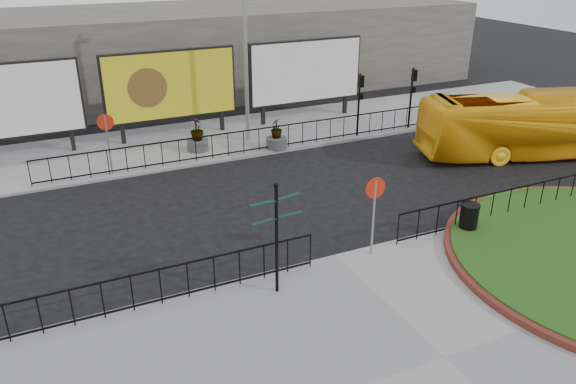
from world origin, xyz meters
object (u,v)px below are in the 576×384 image
lamp_post (245,38)px  planter_b (197,138)px  litter_bin (469,219)px  fingerpost_sign (276,228)px  bus (535,125)px  planter_c (276,138)px  billboard_mid (171,85)px

lamp_post → planter_b: lamp_post is taller
litter_bin → fingerpost_sign: bearing=-176.7°
planter_b → bus: bearing=-26.3°
fingerpost_sign → planter_b: bearing=80.7°
fingerpost_sign → litter_bin: size_ratio=3.12×
litter_bin → planter_c: 10.25m
billboard_mid → litter_bin: (6.00, -13.57, -1.97)m
billboard_mid → planter_c: (3.75, -3.57, -1.99)m
lamp_post → litter_bin: lamp_post is taller
billboard_mid → planter_b: size_ratio=4.09×
lamp_post → planter_b: (-2.57, -0.39, -4.13)m
billboard_mid → litter_bin: 14.97m
billboard_mid → lamp_post: lamp_post is taller
fingerpost_sign → litter_bin: (6.85, 0.40, -1.39)m
fingerpost_sign → bus: fingerpost_sign is taller
fingerpost_sign → bus: 15.39m
litter_bin → planter_c: planter_c is taller
planter_c → litter_bin: bearing=-77.3°
lamp_post → litter_bin: (2.99, -11.60, -4.19)m
lamp_post → fingerpost_sign: 12.91m
lamp_post → bus: (10.66, -6.92, -3.43)m
lamp_post → planter_b: bearing=-171.3°
litter_bin → planter_b: 12.51m
bus → litter_bin: bearing=139.5°
lamp_post → fingerpost_sign: (-3.86, -12.00, -2.80)m
billboard_mid → planter_c: bearing=-43.6°
planter_b → billboard_mid: bearing=100.6°
litter_bin → planter_c: bearing=102.7°
billboard_mid → fingerpost_sign: (-0.85, -13.97, -0.57)m
lamp_post → bus: lamp_post is taller
billboard_mid → bus: billboard_mid is taller
billboard_mid → planter_c: 5.55m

